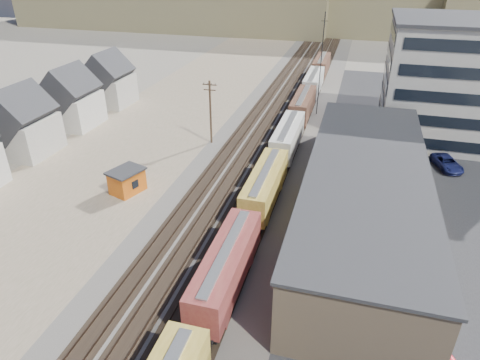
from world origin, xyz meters
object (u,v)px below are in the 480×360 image
(parked_car_blue, at_px, (447,163))
(freight_train, at_px, (278,158))
(utility_pole_north, at_px, (210,111))
(maintenance_shed, at_px, (127,181))

(parked_car_blue, bearing_deg, freight_train, -176.52)
(utility_pole_north, xyz_separation_m, parked_car_blue, (34.73, 0.38, -4.49))
(utility_pole_north, height_order, parked_car_blue, utility_pole_north)
(maintenance_shed, bearing_deg, utility_pole_north, 73.89)
(freight_train, distance_m, maintenance_shed, 19.64)
(parked_car_blue, bearing_deg, utility_pole_north, 162.34)
(utility_pole_north, height_order, maintenance_shed, utility_pole_north)
(maintenance_shed, xyz_separation_m, parked_car_blue, (39.82, 18.01, -0.78))
(freight_train, relative_size, parked_car_blue, 20.48)
(freight_train, relative_size, utility_pole_north, 11.97)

